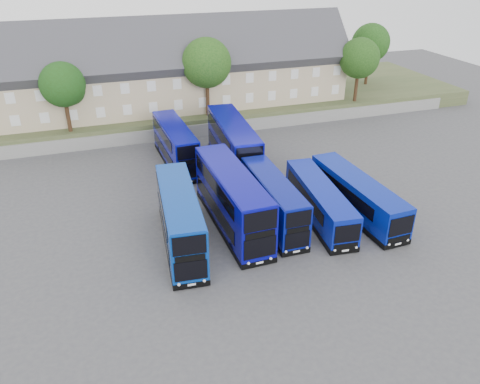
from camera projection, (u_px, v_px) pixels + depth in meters
The scene contains 15 objects.
ground at pixel (269, 244), 36.03m from camera, with size 120.00×120.00×0.00m, color #434348.
retaining_wall at pixel (196, 131), 55.79m from camera, with size 70.00×0.40×1.50m, color slate.
earth_bank at pixel (178, 105), 64.06m from camera, with size 80.00×20.00×2.00m, color #3F4D2B.
terrace_row at pixel (158, 72), 57.24m from camera, with size 48.00×10.40×11.20m.
dd_front_left at pixel (180, 220), 34.99m from camera, with size 3.48×11.20×4.38m.
dd_front_mid at pixel (232, 200), 37.29m from camera, with size 3.04×12.08×4.78m.
dd_front_right at pixel (273, 202), 37.89m from camera, with size 2.40×9.97×3.95m.
dd_rear_left at pixel (176, 146), 48.20m from camera, with size 2.87×10.70×4.22m.
dd_rear_right at pixel (233, 146), 47.27m from camera, with size 3.61×12.40×4.87m.
coach_east_a at pixel (319, 202), 38.79m from camera, with size 3.42×11.23×3.02m.
coach_east_b at pixel (357, 196), 39.55m from camera, with size 2.98×11.73×3.18m.
tree_west at pixel (64, 86), 49.89m from camera, with size 4.80×4.80×7.65m.
tree_mid at pixel (208, 65), 54.30m from camera, with size 5.76×5.76×9.18m.
tree_east at pixel (360, 60), 59.78m from camera, with size 5.12×5.12×8.16m.
tree_far at pixel (371, 44), 67.16m from camera, with size 5.44×5.44×8.67m.
Camera 1 is at (-11.61, -27.70, 20.43)m, focal length 35.00 mm.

